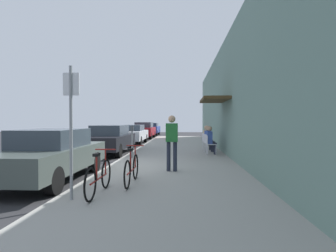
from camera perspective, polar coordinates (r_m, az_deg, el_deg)
ground_plane at (r=9.42m, az=-12.84°, el=-9.04°), size 60.00×60.00×0.00m
sidewalk_slab at (r=11.03m, az=1.52°, el=-7.20°), size 4.50×32.00×0.12m
building_facade at (r=11.17m, az=14.00°, el=6.55°), size 1.40×32.00×5.44m
parked_car_0 at (r=8.16m, az=-23.68°, el=-5.48°), size 1.80×4.40×1.42m
parked_car_1 at (r=13.76m, az=-12.27°, el=-2.73°), size 1.80×4.40×1.43m
parked_car_2 at (r=19.49m, az=-7.65°, el=-1.66°), size 1.80×4.40×1.36m
parked_car_3 at (r=25.37m, az=-5.11°, el=-0.87°), size 1.80×4.40×1.51m
parked_car_4 at (r=30.77m, az=-3.64°, el=-0.58°), size 1.80×4.40×1.40m
parking_meter at (r=11.30m, az=-7.62°, el=-2.80°), size 0.12×0.10×1.32m
street_sign at (r=5.55m, az=-19.83°, el=0.86°), size 0.32×0.06×2.60m
bicycle_0 at (r=6.69m, az=-7.67°, el=-9.03°), size 0.46×1.71×0.90m
bicycle_1 at (r=5.89m, az=-14.39°, el=-10.45°), size 0.46×1.71×0.90m
cafe_chair_0 at (r=12.45m, az=8.78°, el=-3.65°), size 0.46×0.46×0.87m
seated_patron_0 at (r=12.44m, az=9.05°, el=-2.77°), size 0.44×0.37×1.29m
cafe_chair_1 at (r=13.32m, az=8.43°, el=-3.34°), size 0.55×0.55×0.87m
seated_patron_1 at (r=13.33m, az=8.67°, el=-2.51°), size 0.51×0.46×1.29m
cafe_chair_2 at (r=14.21m, az=8.10°, el=-3.06°), size 0.56×0.56×0.87m
seated_patron_2 at (r=14.22m, az=8.32°, el=-2.28°), size 0.51×0.47×1.29m
pedestrian_standing at (r=8.19m, az=0.82°, el=-2.64°), size 0.36×0.22×1.70m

